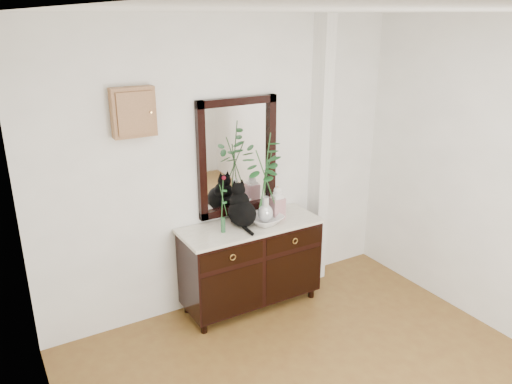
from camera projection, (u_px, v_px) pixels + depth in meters
wall_back at (228, 168)px, 4.60m from camera, size 3.60×0.04×2.70m
pilaster at (320, 155)px, 5.01m from camera, size 0.12×0.20×2.70m
sideboard at (251, 261)px, 4.74m from camera, size 1.33×0.52×0.82m
wall_mirror at (238, 157)px, 4.61m from camera, size 0.80×0.06×1.10m
key_cabinet at (133, 112)px, 3.96m from camera, size 0.35×0.10×0.40m
cat at (242, 205)px, 4.53m from camera, size 0.30×0.36×0.40m
lotus_bowl at (265, 220)px, 4.62m from camera, size 0.38×0.38×0.08m
vase_branches at (266, 178)px, 4.48m from camera, size 0.51×0.51×0.85m
bud_vase_rose at (223, 204)px, 4.36m from camera, size 0.08×0.08×0.54m
ginger_jar at (277, 202)px, 4.71m from camera, size 0.12×0.12×0.32m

